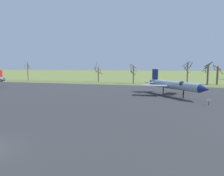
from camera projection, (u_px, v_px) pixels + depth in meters
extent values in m
cube|color=#333335|center=(89.00, 103.00, 31.45)|extent=(107.43, 63.66, 0.05)
cube|color=#5F6C33|center=(132.00, 84.00, 67.49)|extent=(167.43, 12.00, 0.06)
cylinder|color=black|center=(3.00, 79.00, 58.25)|extent=(1.19, 1.02, 1.05)
cube|color=red|center=(0.00, 74.00, 57.34)|extent=(0.47, 1.50, 1.98)
cube|color=#565B60|center=(2.00, 79.00, 56.78)|extent=(2.10, 1.74, 0.14)
cylinder|color=#8EA3B2|center=(173.00, 85.00, 38.73)|extent=(9.78, 11.52, 1.57)
cone|color=navy|center=(205.00, 89.00, 31.62)|extent=(2.31, 2.38, 1.44)
cylinder|color=black|center=(152.00, 82.00, 45.25)|extent=(1.39, 1.36, 1.10)
ellipsoid|color=#19232D|center=(182.00, 84.00, 36.34)|extent=(1.16, 2.18, 1.09)
cube|color=#8EA3B2|center=(154.00, 86.00, 38.99)|extent=(5.01, 2.52, 0.15)
cube|color=#8EA3B2|center=(180.00, 84.00, 41.44)|extent=(3.43, 5.28, 0.15)
cube|color=navy|center=(155.00, 74.00, 44.10)|extent=(1.43, 1.70, 2.31)
cube|color=#8EA3B2|center=(150.00, 82.00, 43.80)|extent=(2.41, 2.34, 0.15)
cube|color=#8EA3B2|center=(160.00, 82.00, 44.76)|extent=(2.41, 2.34, 0.15)
cylinder|color=black|center=(183.00, 95.00, 36.15)|extent=(0.21, 0.21, 1.46)
cylinder|color=black|center=(163.00, 91.00, 41.63)|extent=(0.21, 0.21, 1.46)
cylinder|color=black|center=(209.00, 104.00, 29.52)|extent=(0.08, 0.08, 0.58)
cube|color=white|center=(209.00, 101.00, 29.47)|extent=(0.66, 0.34, 0.33)
cylinder|color=brown|center=(28.00, 71.00, 83.80)|extent=(0.38, 0.38, 7.94)
cylinder|color=brown|center=(29.00, 67.00, 83.38)|extent=(0.22, 1.73, 2.13)
cylinder|color=brown|center=(28.00, 67.00, 84.12)|extent=(1.22, 0.28, 1.42)
cylinder|color=brown|center=(25.00, 63.00, 83.32)|extent=(0.94, 2.04, 2.63)
cylinder|color=brown|center=(24.00, 68.00, 83.37)|extent=(1.47, 2.41, 1.96)
cylinder|color=brown|center=(98.00, 75.00, 76.49)|extent=(0.43, 0.43, 5.69)
cylinder|color=brown|center=(95.00, 70.00, 75.77)|extent=(1.87, 2.01, 2.05)
cylinder|color=brown|center=(100.00, 72.00, 76.11)|extent=(0.16, 1.92, 1.74)
cylinder|color=brown|center=(96.00, 65.00, 76.38)|extent=(0.26, 1.82, 2.89)
cylinder|color=brown|center=(95.00, 68.00, 76.14)|extent=(1.00, 2.23, 1.41)
cylinder|color=brown|center=(99.00, 72.00, 75.16)|extent=(2.37, 1.75, 1.52)
cylinder|color=brown|center=(133.00, 75.00, 67.31)|extent=(0.44, 0.44, 6.29)
cylinder|color=brown|center=(133.00, 73.00, 66.31)|extent=(2.06, 0.35, 1.28)
cylinder|color=brown|center=(133.00, 66.00, 66.03)|extent=(2.09, 0.33, 1.62)
cylinder|color=brown|center=(131.00, 70.00, 67.30)|extent=(0.32, 1.68, 1.15)
cylinder|color=brown|center=(131.00, 69.00, 66.89)|extent=(1.12, 1.75, 2.86)
cylinder|color=brown|center=(133.00, 69.00, 65.99)|extent=(2.36, 0.40, 2.24)
cylinder|color=brown|center=(187.00, 74.00, 63.45)|extent=(0.41, 0.41, 7.37)
cylinder|color=brown|center=(191.00, 65.00, 63.23)|extent=(0.99, 2.13, 2.11)
cylinder|color=brown|center=(186.00, 69.00, 63.20)|extent=(0.78, 1.56, 1.62)
cylinder|color=brown|center=(187.00, 71.00, 62.88)|extent=(1.26, 0.49, 1.55)
cylinder|color=brown|center=(186.00, 64.00, 64.43)|extent=(2.62, 1.38, 1.98)
cylinder|color=brown|center=(187.00, 66.00, 63.96)|extent=(1.68, 0.90, 2.26)
cylinder|color=brown|center=(208.00, 75.00, 62.85)|extent=(0.56, 0.56, 6.53)
cylinder|color=brown|center=(209.00, 64.00, 63.52)|extent=(2.54, 0.84, 1.78)
cylinder|color=brown|center=(205.00, 69.00, 63.57)|extent=(1.61, 2.10, 1.84)
cylinder|color=brown|center=(208.00, 66.00, 63.27)|extent=(1.76, 0.34, 1.99)
cylinder|color=brown|center=(206.00, 71.00, 63.05)|extent=(0.52, 1.59, 1.16)
cylinder|color=brown|center=(217.00, 76.00, 63.45)|extent=(0.63, 0.63, 6.05)
cylinder|color=brown|center=(221.00, 71.00, 62.35)|extent=(1.82, 1.81, 1.97)
cylinder|color=brown|center=(217.00, 67.00, 62.30)|extent=(2.34, 1.35, 1.55)
cylinder|color=brown|center=(214.00, 67.00, 63.42)|extent=(0.35, 2.33, 2.05)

